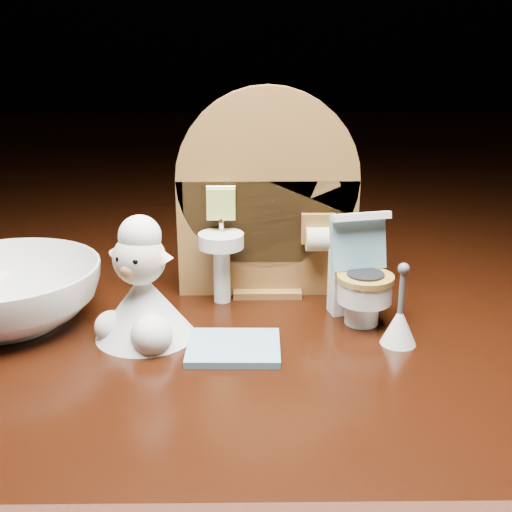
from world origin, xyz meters
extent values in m
cube|color=#361407|center=(0.00, 0.00, -0.05)|extent=(2.50, 2.50, 0.10)
cube|color=brown|center=(0.00, 0.07, 0.04)|extent=(0.13, 0.02, 0.09)
cylinder|color=brown|center=(0.00, 0.07, 0.09)|extent=(0.13, 0.02, 0.13)
cube|color=brown|center=(0.00, 0.07, 0.00)|extent=(0.05, 0.04, 0.01)
cylinder|color=white|center=(-0.03, 0.05, 0.02)|extent=(0.01, 0.01, 0.04)
cylinder|color=white|center=(-0.03, 0.04, 0.05)|extent=(0.03, 0.03, 0.01)
cylinder|color=silver|center=(-0.03, 0.05, 0.06)|extent=(0.00, 0.00, 0.01)
cube|color=#A9C155|center=(-0.03, 0.05, 0.07)|extent=(0.02, 0.01, 0.02)
cube|color=brown|center=(0.04, 0.06, 0.05)|extent=(0.02, 0.01, 0.02)
cylinder|color=beige|center=(0.04, 0.05, 0.05)|extent=(0.02, 0.02, 0.02)
cylinder|color=white|center=(0.06, 0.01, 0.01)|extent=(0.02, 0.02, 0.02)
cylinder|color=white|center=(0.06, 0.01, 0.02)|extent=(0.04, 0.04, 0.01)
cylinder|color=olive|center=(0.06, 0.01, 0.03)|extent=(0.04, 0.04, 0.00)
cube|color=white|center=(0.06, 0.03, 0.02)|extent=(0.03, 0.02, 0.04)
cube|color=#71A8BC|center=(0.06, 0.02, 0.05)|extent=(0.04, 0.02, 0.04)
cube|color=white|center=(0.06, 0.02, 0.07)|extent=(0.04, 0.02, 0.01)
cylinder|color=#87BF28|center=(0.07, 0.03, 0.05)|extent=(0.01, 0.01, 0.01)
cube|color=#71A8BC|center=(-0.02, -0.03, 0.00)|extent=(0.06, 0.05, 0.00)
cone|color=white|center=(0.08, -0.02, 0.01)|extent=(0.02, 0.02, 0.02)
cylinder|color=#59595B|center=(0.08, -0.02, 0.03)|extent=(0.00, 0.00, 0.03)
sphere|color=#59595B|center=(0.08, -0.02, 0.05)|extent=(0.01, 0.01, 0.01)
cone|color=white|center=(-0.08, -0.01, 0.02)|extent=(0.06, 0.06, 0.04)
sphere|color=white|center=(-0.07, -0.03, 0.01)|extent=(0.03, 0.03, 0.03)
sphere|color=white|center=(-0.10, -0.01, 0.01)|extent=(0.02, 0.02, 0.02)
sphere|color=beige|center=(-0.08, -0.01, 0.05)|extent=(0.03, 0.03, 0.03)
sphere|color=tan|center=(-0.09, -0.02, 0.05)|extent=(0.01, 0.01, 0.01)
sphere|color=white|center=(-0.08, -0.01, 0.07)|extent=(0.03, 0.03, 0.03)
cone|color=beige|center=(-0.09, 0.00, 0.06)|extent=(0.02, 0.01, 0.02)
cone|color=beige|center=(-0.07, -0.01, 0.06)|extent=(0.02, 0.01, 0.02)
sphere|color=black|center=(-0.09, -0.02, 0.06)|extent=(0.00, 0.00, 0.00)
sphere|color=black|center=(-0.08, -0.03, 0.06)|extent=(0.00, 0.00, 0.00)
imported|color=white|center=(-0.18, 0.01, 0.02)|extent=(0.15, 0.15, 0.04)
camera|label=1|loc=(-0.01, -0.38, 0.18)|focal=45.00mm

